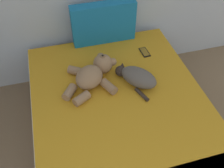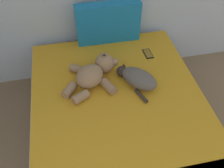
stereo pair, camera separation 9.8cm
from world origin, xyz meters
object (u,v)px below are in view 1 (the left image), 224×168
patterned_cushion (104,23)px  cat (137,77)px  teddy_bear (93,74)px  bed (120,120)px  cell_phone (145,52)px

patterned_cushion → cat: bearing=-79.6°
teddy_bear → cat: bearing=-19.2°
bed → cat: bearing=42.2°
teddy_bear → cell_phone: 0.64m
teddy_bear → bed: bearing=-61.5°
teddy_bear → cell_phone: size_ratio=3.63×
cat → teddy_bear: teddy_bear is taller
cat → bed: bearing=-137.8°
bed → teddy_bear: bearing=118.5°
bed → patterned_cushion: (0.07, 0.87, 0.49)m
cat → teddy_bear: bearing=160.8°
cat → patterned_cushion: bearing=100.4°
cat → teddy_bear: size_ratio=0.77×
patterned_cushion → teddy_bear: size_ratio=1.19×
bed → cat: size_ratio=4.49×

